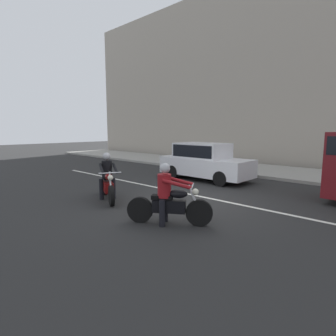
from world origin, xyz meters
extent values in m
plane|color=#262626|center=(0.00, 0.00, 0.00)|extent=(80.00, 80.00, 0.00)
cube|color=#99968E|center=(0.00, 8.00, 0.07)|extent=(40.00, 4.40, 0.14)
cube|color=#A89E8E|center=(0.00, 11.40, 6.12)|extent=(40.00, 1.40, 12.25)
cube|color=silver|center=(-0.30, 0.90, 0.00)|extent=(18.00, 0.14, 0.01)
cylinder|color=black|center=(1.63, -1.54, 0.33)|extent=(0.62, 0.47, 0.66)
cylinder|color=black|center=(0.37, -2.36, 0.33)|extent=(0.62, 0.47, 0.66)
cylinder|color=silver|center=(1.53, -1.60, 0.66)|extent=(0.31, 0.23, 0.73)
cube|color=black|center=(1.00, -1.95, 0.47)|extent=(0.85, 0.69, 0.32)
ellipsoid|color=black|center=(1.19, -1.83, 0.79)|extent=(0.53, 0.46, 0.22)
cube|color=black|center=(0.85, -2.05, 0.69)|extent=(0.57, 0.49, 0.10)
cylinder|color=silver|center=(1.48, -1.64, 1.00)|extent=(0.42, 0.61, 0.04)
sphere|color=silver|center=(1.55, -1.59, 0.86)|extent=(0.17, 0.17, 0.17)
cylinder|color=silver|center=(0.66, -1.98, 0.35)|extent=(0.62, 0.44, 0.07)
cylinder|color=black|center=(1.00, -2.19, 0.34)|extent=(0.21, 0.21, 0.67)
cylinder|color=black|center=(0.78, -1.86, 0.34)|extent=(0.21, 0.21, 0.67)
cylinder|color=maroon|center=(0.90, -2.02, 0.98)|extent=(0.47, 0.47, 0.58)
cylinder|color=maroon|center=(1.31, -2.01, 1.08)|extent=(0.65, 0.47, 0.25)
cylinder|color=maroon|center=(1.07, -1.64, 1.08)|extent=(0.65, 0.47, 0.25)
sphere|color=tan|center=(0.92, -2.00, 1.40)|extent=(0.20, 0.20, 0.20)
sphere|color=#B7B7BC|center=(0.92, -2.00, 1.43)|extent=(0.25, 0.25, 0.25)
cylinder|color=black|center=(-1.43, -1.97, 0.32)|extent=(0.63, 0.40, 0.65)
cylinder|color=black|center=(-2.83, -1.25, 0.32)|extent=(0.63, 0.40, 0.65)
cylinder|color=silver|center=(-1.54, -1.91, 0.67)|extent=(0.34, 0.21, 0.76)
cube|color=maroon|center=(-2.13, -1.61, 0.46)|extent=(0.90, 0.64, 0.32)
ellipsoid|color=maroon|center=(-1.94, -1.71, 0.83)|extent=(0.54, 0.43, 0.22)
cube|color=black|center=(-2.29, -1.53, 0.73)|extent=(0.57, 0.45, 0.10)
cylinder|color=silver|center=(-1.59, -1.89, 1.02)|extent=(0.36, 0.64, 0.04)
sphere|color=silver|center=(-1.52, -1.92, 0.88)|extent=(0.17, 0.17, 0.17)
cylinder|color=silver|center=(-2.33, -1.33, 0.34)|extent=(0.65, 0.38, 0.07)
cylinder|color=black|center=(-2.35, -1.72, 0.36)|extent=(0.20, 0.20, 0.71)
cylinder|color=black|center=(-2.17, -1.37, 0.36)|extent=(0.20, 0.20, 0.71)
cylinder|color=black|center=(-2.24, -1.55, 1.03)|extent=(0.46, 0.46, 0.59)
cylinder|color=black|center=(-2.02, -1.92, 1.11)|extent=(0.71, 0.42, 0.28)
cylinder|color=black|center=(-1.82, -1.53, 1.11)|extent=(0.71, 0.42, 0.28)
sphere|color=tan|center=(-2.22, -1.56, 1.45)|extent=(0.20, 0.20, 0.20)
sphere|color=#B7B7BC|center=(-2.22, -1.56, 1.48)|extent=(0.25, 0.25, 0.25)
cube|color=silver|center=(-1.93, 3.70, 0.64)|extent=(4.33, 1.76, 0.80)
cube|color=silver|center=(-2.15, 3.70, 1.38)|extent=(2.38, 1.62, 0.68)
cube|color=black|center=(-2.15, 3.70, 1.38)|extent=(2.19, 1.65, 0.54)
cylinder|color=black|center=(-0.59, 3.70, 0.32)|extent=(0.64, 1.82, 0.64)
cylinder|color=black|center=(-3.27, 3.70, 0.32)|extent=(0.64, 1.82, 0.64)
camera|label=1|loc=(5.58, -6.85, 2.39)|focal=29.55mm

